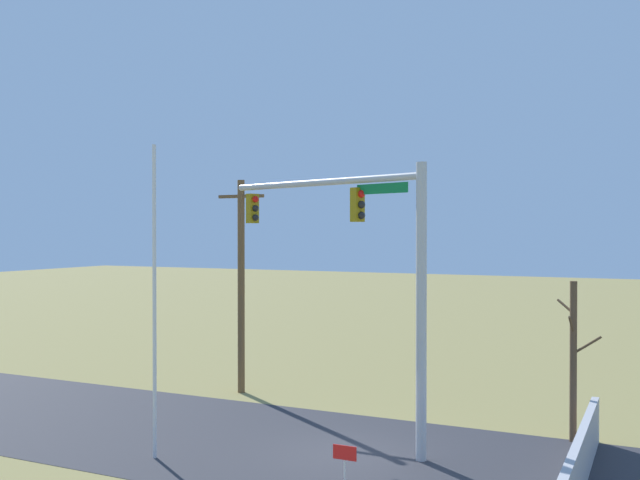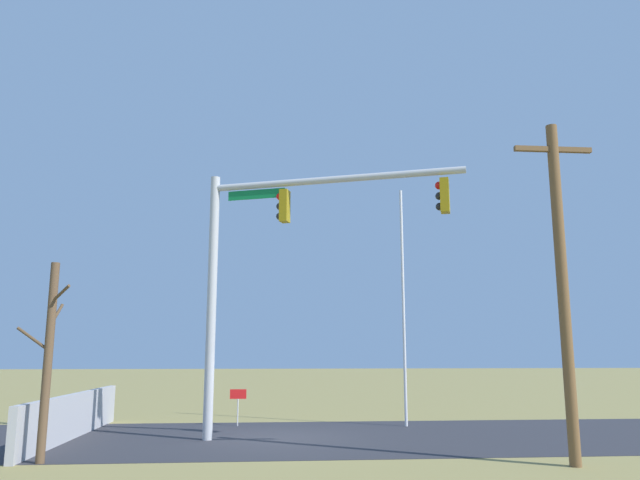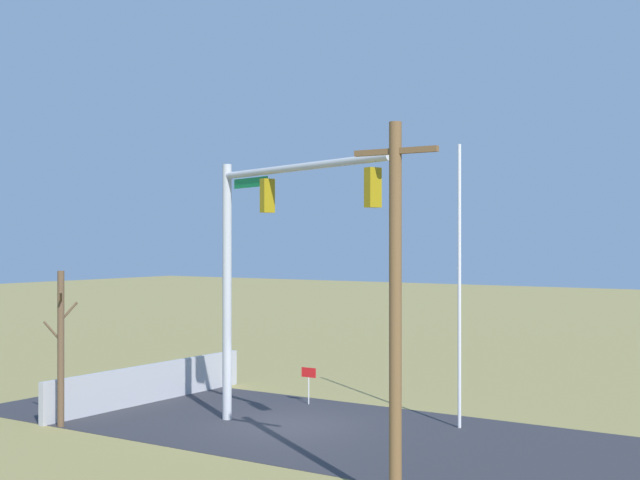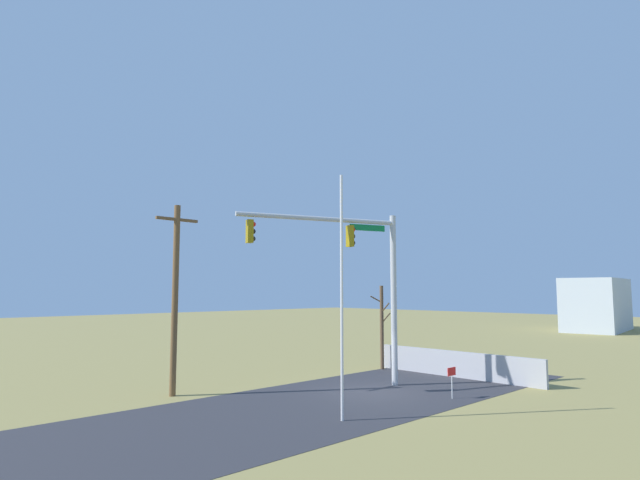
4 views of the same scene
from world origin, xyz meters
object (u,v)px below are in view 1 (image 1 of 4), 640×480
object	(u,v)px
open_sign	(345,460)
flagpole	(154,302)
signal_mast	(367,252)
utility_pole	(241,282)
bare_tree	(573,359)

from	to	relation	value
open_sign	flagpole	bearing A→B (deg)	173.91
signal_mast	utility_pole	bearing A→B (deg)	147.77
signal_mast	utility_pole	xyz separation A→B (m)	(-6.64, 4.19, -1.31)
utility_pole	bare_tree	size ratio (longest dim) A/B	1.72
signal_mast	flagpole	distance (m)	5.90
bare_tree	open_sign	size ratio (longest dim) A/B	3.74
bare_tree	open_sign	world-z (taller)	bare_tree
flagpole	open_sign	distance (m)	6.57
utility_pole	open_sign	bearing A→B (deg)	-46.82
signal_mast	flagpole	xyz separation A→B (m)	(-4.62, -3.43, -1.29)
signal_mast	open_sign	world-z (taller)	signal_mast
open_sign	utility_pole	bearing A→B (deg)	133.18
signal_mast	flagpole	bearing A→B (deg)	-143.38
flagpole	signal_mast	bearing A→B (deg)	36.62
signal_mast	open_sign	size ratio (longest dim) A/B	6.36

